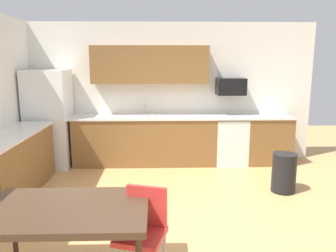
# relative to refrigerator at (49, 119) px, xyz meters

# --- Properties ---
(ground_plane) EXTENTS (12.00, 12.00, 0.00)m
(ground_plane) POSITION_rel_refrigerator_xyz_m (2.18, -2.22, -0.91)
(ground_plane) COLOR tan
(wall_back) EXTENTS (5.80, 0.10, 2.70)m
(wall_back) POSITION_rel_refrigerator_xyz_m (2.18, 0.43, 0.44)
(wall_back) COLOR white
(wall_back) RESTS_ON ground
(cabinet_run_back) EXTENTS (2.70, 0.60, 0.90)m
(cabinet_run_back) POSITION_rel_refrigerator_xyz_m (1.78, 0.08, -0.46)
(cabinet_run_back) COLOR brown
(cabinet_run_back) RESTS_ON ground
(cabinet_run_back_right) EXTENTS (0.85, 0.60, 0.90)m
(cabinet_run_back_right) POSITION_rel_refrigerator_xyz_m (4.15, 0.08, -0.46)
(cabinet_run_back_right) COLOR brown
(cabinet_run_back_right) RESTS_ON ground
(cabinet_run_left) EXTENTS (0.60, 2.00, 0.90)m
(cabinet_run_left) POSITION_rel_refrigerator_xyz_m (-0.12, -1.42, -0.46)
(cabinet_run_left) COLOR brown
(cabinet_run_left) RESTS_ON ground
(countertop_back) EXTENTS (4.80, 0.64, 0.04)m
(countertop_back) POSITION_rel_refrigerator_xyz_m (2.18, 0.08, 0.01)
(countertop_back) COLOR silver
(countertop_back) RESTS_ON cabinet_run_back
(countertop_left) EXTENTS (0.64, 2.00, 0.04)m
(countertop_left) POSITION_rel_refrigerator_xyz_m (-0.12, -1.42, 0.01)
(countertop_left) COLOR silver
(countertop_left) RESTS_ON cabinet_run_left
(upper_cabinets_back) EXTENTS (2.20, 0.34, 0.70)m
(upper_cabinets_back) POSITION_rel_refrigerator_xyz_m (1.88, 0.21, 0.99)
(upper_cabinets_back) COLOR brown
(refrigerator) EXTENTS (0.76, 0.70, 1.81)m
(refrigerator) POSITION_rel_refrigerator_xyz_m (0.00, 0.00, 0.00)
(refrigerator) COLOR white
(refrigerator) RESTS_ON ground
(oven_range) EXTENTS (0.60, 0.60, 0.91)m
(oven_range) POSITION_rel_refrigerator_xyz_m (3.43, 0.08, -0.45)
(oven_range) COLOR white
(oven_range) RESTS_ON ground
(microwave) EXTENTS (0.54, 0.36, 0.32)m
(microwave) POSITION_rel_refrigerator_xyz_m (3.43, 0.18, 0.58)
(microwave) COLOR black
(sink_basin) EXTENTS (0.48, 0.40, 0.14)m
(sink_basin) POSITION_rel_refrigerator_xyz_m (1.78, 0.08, -0.03)
(sink_basin) COLOR #A5A8AD
(sink_basin) RESTS_ON countertop_back
(sink_faucet) EXTENTS (0.02, 0.02, 0.24)m
(sink_faucet) POSITION_rel_refrigerator_xyz_m (1.78, 0.26, 0.13)
(sink_faucet) COLOR #B2B5BA
(sink_faucet) RESTS_ON countertop_back
(dining_table) EXTENTS (1.40, 0.90, 0.74)m
(dining_table) POSITION_rel_refrigerator_xyz_m (1.24, -3.49, -0.22)
(dining_table) COLOR #422D1E
(dining_table) RESTS_ON ground
(chair_near_table) EXTENTS (0.50, 0.50, 0.85)m
(chair_near_table) POSITION_rel_refrigerator_xyz_m (1.89, -3.40, -0.40)
(chair_near_table) COLOR red
(chair_near_table) RESTS_ON ground
(trash_bin) EXTENTS (0.36, 0.36, 0.60)m
(trash_bin) POSITION_rel_refrigerator_xyz_m (3.94, -1.40, -0.61)
(trash_bin) COLOR black
(trash_bin) RESTS_ON ground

